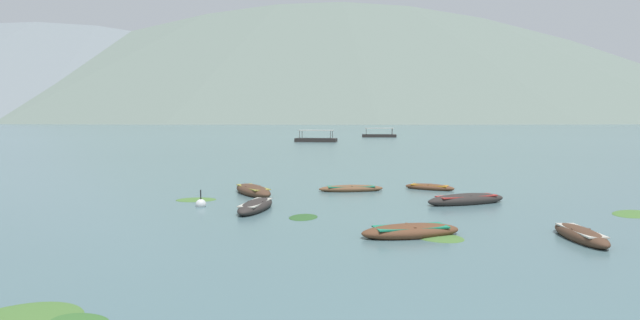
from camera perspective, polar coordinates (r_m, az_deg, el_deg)
The scene contains 18 objects.
ground_plane at distance 1506.10m, azimuth -1.50°, elevation 4.45°, with size 6000.00×6000.00×0.00m, color slate.
mountain_1 at distance 1774.45m, azimuth -20.34°, elevation 12.32°, with size 2147.49×2147.49×501.95m, color slate.
mountain_2 at distance 1725.66m, azimuth 0.99°, elevation 14.15°, with size 2370.63×2370.63×580.42m, color slate.
mountain_3 at distance 1808.98m, azimuth 21.29°, elevation 7.61°, with size 723.31×723.31×217.13m, color #56665B.
rowboat_0 at distance 18.30m, azimuth 10.56°, elevation -8.20°, with size 3.93×1.94×0.58m.
rowboat_1 at distance 23.29m, azimuth -7.54°, elevation -5.37°, with size 1.97×3.86×0.61m.
rowboat_2 at distance 28.29m, azimuth -7.84°, elevation -3.56°, with size 3.08×4.26×0.69m.
rowboat_3 at distance 19.74m, azimuth 28.17°, elevation -7.73°, with size 1.03×3.21×0.57m.
rowboat_4 at distance 25.95m, azimuth 16.73°, elevation -4.47°, with size 4.59×2.44×0.67m.
rowboat_5 at distance 29.36m, azimuth 3.66°, elevation -3.36°, with size 3.98×1.36×0.46m.
rowboat_6 at distance 30.75m, azimuth 12.68°, elevation -3.12°, with size 3.12×2.33×0.43m.
ferry_0 at distance 126.58m, azimuth 6.93°, elevation 2.87°, with size 9.07×4.35×2.54m.
ferry_1 at distance 97.79m, azimuth -0.47°, elevation 2.40°, with size 8.70×4.77×2.54m.
mooring_buoy at distance 24.81m, azimuth -13.76°, elevation -5.04°, with size 0.52×0.52×0.98m.
weed_patch_0 at distance 26.90m, azimuth -14.29°, elevation -4.54°, with size 1.45×2.12×0.14m, color #477033.
weed_patch_2 at distance 18.37m, azimuth 13.64°, elevation -8.78°, with size 1.91×1.50×0.14m, color #477033.
weed_patch_3 at distance 26.34m, azimuth 32.81°, elevation -5.34°, with size 2.49×1.58×0.14m, color #477033.
weed_patch_6 at distance 21.44m, azimuth -1.96°, elevation -6.73°, with size 1.55×1.21×0.14m, color #2D5628.
Camera 1 is at (-2.55, -6.09, 4.21)m, focal length 27.37 mm.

